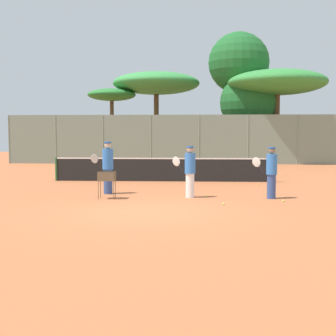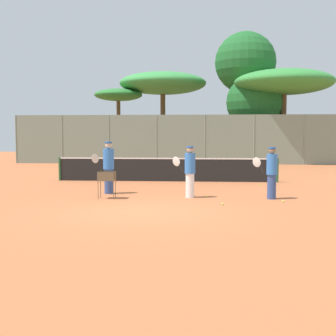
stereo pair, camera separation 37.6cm
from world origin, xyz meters
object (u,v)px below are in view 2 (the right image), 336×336
player_white_outfit (272,172)px  player_yellow_shirt (108,167)px  ball_cart (107,178)px  parked_car (232,153)px  player_red_cap (190,171)px  tennis_net (167,169)px

player_white_outfit → player_yellow_shirt: 5.76m
ball_cart → parked_car: parked_car is taller
player_red_cap → parked_car: 19.51m
player_white_outfit → ball_cart: size_ratio=1.91×
ball_cart → player_white_outfit: bearing=3.8°
ball_cart → parked_car: bearing=75.1°
tennis_net → player_yellow_shirt: player_yellow_shirt is taller
player_red_cap → parked_car: size_ratio=0.42×
parked_car → player_yellow_shirt: bearing=-106.4°
player_white_outfit → player_yellow_shirt: bearing=18.9°
tennis_net → player_yellow_shirt: 4.77m
tennis_net → parked_car: bearing=75.2°
player_yellow_shirt → ball_cart: bearing=54.3°
player_white_outfit → parked_car: size_ratio=0.41×
player_red_cap → player_white_outfit: bearing=-155.4°
tennis_net → player_red_cap: (1.23, -5.24, 0.35)m
tennis_net → parked_car: (3.74, 14.11, 0.10)m
tennis_net → player_red_cap: size_ratio=5.73×
tennis_net → ball_cart: 5.92m
player_white_outfit → player_yellow_shirt: (-5.68, 0.93, 0.08)m
player_white_outfit → ball_cart: (-5.48, -0.36, -0.22)m
player_red_cap → ball_cart: player_red_cap is taller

